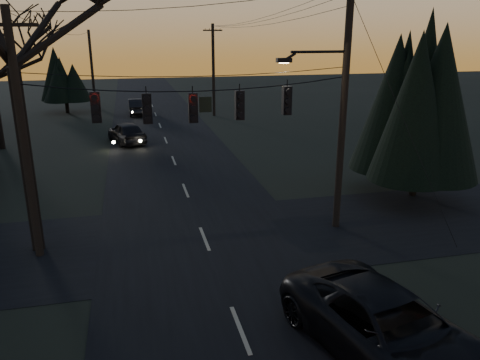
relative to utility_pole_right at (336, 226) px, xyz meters
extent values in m
cube|color=black|center=(-5.50, 10.00, 0.01)|extent=(8.00, 120.00, 0.02)
cube|color=black|center=(-5.50, 0.00, 0.01)|extent=(60.00, 7.00, 0.02)
cylinder|color=black|center=(-5.75, 0.00, 6.10)|extent=(11.50, 0.04, 0.04)
cylinder|color=black|center=(-11.62, 0.55, 3.29)|extent=(0.44, 0.44, 6.59)
cylinder|color=black|center=(5.34, 2.75, 0.80)|extent=(0.36, 0.36, 1.60)
cone|color=black|center=(5.34, 2.75, 4.69)|extent=(4.36, 4.36, 6.99)
cylinder|color=black|center=(-14.04, 33.16, 0.80)|extent=(0.36, 0.36, 1.60)
cone|color=black|center=(-14.04, 33.16, 3.47)|extent=(3.96, 3.96, 4.55)
imported|color=black|center=(-2.30, -7.93, 0.84)|extent=(4.15, 6.54, 1.68)
imported|color=black|center=(-8.30, 17.78, 0.78)|extent=(3.08, 4.90, 1.55)
imported|color=black|center=(-7.20, 30.45, 0.76)|extent=(1.70, 4.67, 1.53)
camera|label=1|loc=(-8.01, -16.52, 7.65)|focal=35.00mm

